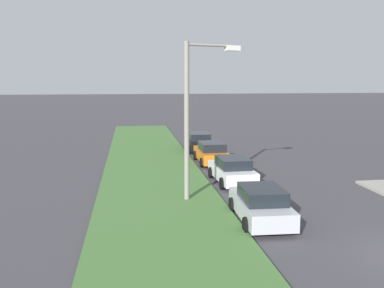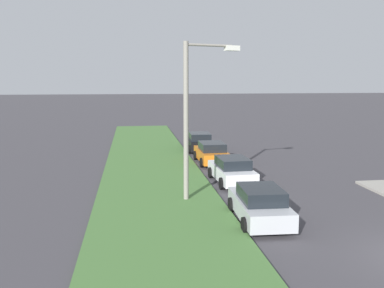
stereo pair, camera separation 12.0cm
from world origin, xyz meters
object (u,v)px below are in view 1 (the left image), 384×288
object	(u,v)px
parked_car_black	(199,142)
streetlight	(194,110)
parked_car_orange	(211,153)
parked_car_white	(232,170)
parked_car_silver	(261,205)

from	to	relation	value
parked_car_black	streetlight	xyz separation A→B (m)	(-14.15, 2.56, 3.67)
parked_car_black	parked_car_orange	bearing A→B (deg)	-177.95
parked_car_white	streetlight	size ratio (longest dim) A/B	0.58
parked_car_silver	parked_car_black	size ratio (longest dim) A/B	1.00
parked_car_white	parked_car_orange	world-z (taller)	same
parked_car_white	parked_car_orange	xyz separation A→B (m)	(5.73, 0.09, 0.00)
parked_car_white	streetlight	bearing A→B (deg)	137.78
parked_car_silver	streetlight	size ratio (longest dim) A/B	0.58
parked_car_white	parked_car_black	distance (m)	10.97
parked_car_silver	parked_car_white	xyz separation A→B (m)	(6.60, -0.39, 0.00)
parked_car_white	streetlight	world-z (taller)	streetlight
parked_car_silver	parked_car_white	distance (m)	6.62
parked_car_white	parked_car_black	xyz separation A→B (m)	(10.97, 0.11, 0.00)
parked_car_silver	parked_car_white	size ratio (longest dim) A/B	1.00
streetlight	parked_car_black	bearing A→B (deg)	-10.24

